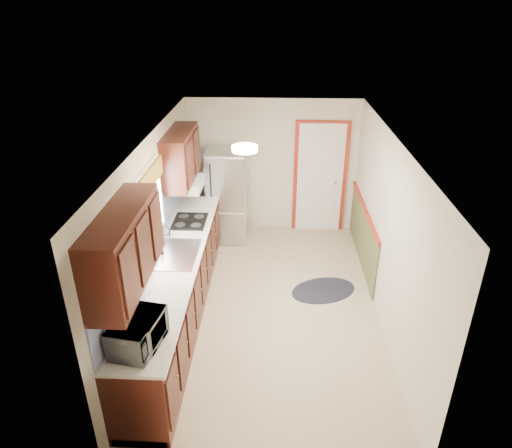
{
  "coord_description": "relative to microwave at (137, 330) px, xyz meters",
  "views": [
    {
      "loc": [
        0.05,
        -5.22,
        3.91
      ],
      "look_at": [
        -0.19,
        0.3,
        1.15
      ],
      "focal_mm": 32.0,
      "sensor_mm": 36.0,
      "label": 1
    }
  ],
  "objects": [
    {
      "name": "cooktop",
      "position": [
        0.01,
        2.67,
        -0.18
      ],
      "size": [
        0.48,
        0.58,
        0.02
      ],
      "primitive_type": "cube",
      "color": "black",
      "rests_on": "kitchen_run"
    },
    {
      "name": "ceiling_fixture",
      "position": [
        0.9,
        1.72,
        1.23
      ],
      "size": [
        0.3,
        0.3,
        0.06
      ],
      "primitive_type": "cylinder",
      "color": "#FFD88C",
      "rests_on": "room_shell"
    },
    {
      "name": "refrigerator",
      "position": [
        0.43,
        3.97,
        -0.32
      ],
      "size": [
        0.69,
        0.69,
        1.63
      ],
      "rotation": [
        0.0,
        0.0,
        0.01
      ],
      "color": "#B7B7BC",
      "rests_on": "ground"
    },
    {
      "name": "microwave",
      "position": [
        0.0,
        0.0,
        0.0
      ],
      "size": [
        0.41,
        0.61,
        0.38
      ],
      "primitive_type": "imported",
      "rotation": [
        0.0,
        0.0,
        1.39
      ],
      "color": "white",
      "rests_on": "kitchen_run"
    },
    {
      "name": "kitchen_run",
      "position": [
        -0.04,
        1.63,
        -0.32
      ],
      "size": [
        0.63,
        4.0,
        2.2
      ],
      "color": "#35120C",
      "rests_on": "ground"
    },
    {
      "name": "back_wall_trim",
      "position": [
        2.19,
        4.13,
        -0.24
      ],
      "size": [
        1.12,
        2.3,
        2.08
      ],
      "color": "maroon",
      "rests_on": "ground"
    },
    {
      "name": "rug",
      "position": [
        2.0,
        2.35,
        -1.13
      ],
      "size": [
        1.15,
        0.96,
        0.01
      ],
      "primitive_type": "ellipsoid",
      "rotation": [
        0.0,
        0.0,
        0.39
      ],
      "color": "black",
      "rests_on": "ground"
    },
    {
      "name": "room_shell",
      "position": [
        1.2,
        1.92,
        0.07
      ],
      "size": [
        3.2,
        5.2,
        2.52
      ],
      "color": "tan",
      "rests_on": "ground"
    }
  ]
}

